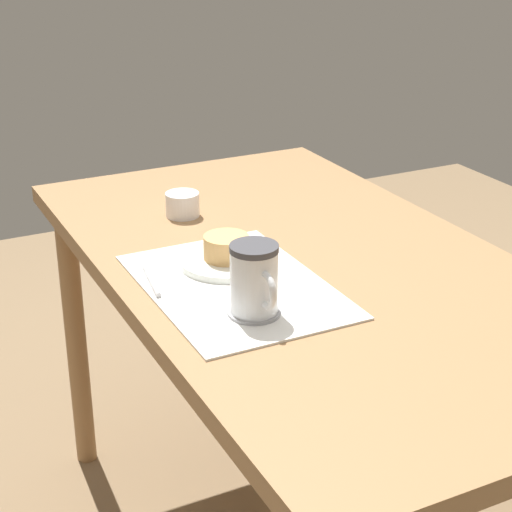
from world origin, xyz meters
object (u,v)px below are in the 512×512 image
(dining_table, at_px, (306,300))
(pastry, at_px, (226,247))
(coffee_mug, at_px, (255,279))
(sugar_bowl, at_px, (182,204))
(pastry_plate, at_px, (227,261))

(dining_table, distance_m, pastry, 0.19)
(pastry, relative_size, coffee_mug, 0.72)
(dining_table, distance_m, sugar_bowl, 0.35)
(dining_table, xyz_separation_m, pastry_plate, (-0.04, -0.14, 0.09))
(pastry, distance_m, coffee_mug, 0.20)
(pastry_plate, bearing_deg, pastry, 0.00)
(dining_table, relative_size, sugar_bowl, 18.51)
(pastry_plate, distance_m, pastry, 0.03)
(sugar_bowl, bearing_deg, dining_table, 20.31)
(pastry_plate, distance_m, sugar_bowl, 0.28)
(coffee_mug, bearing_deg, sugar_bowl, 171.86)
(dining_table, xyz_separation_m, sugar_bowl, (-0.32, -0.12, 0.11))
(pastry_plate, height_order, sugar_bowl, sugar_bowl)
(dining_table, bearing_deg, pastry_plate, -106.42)
(pastry_plate, height_order, coffee_mug, coffee_mug)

